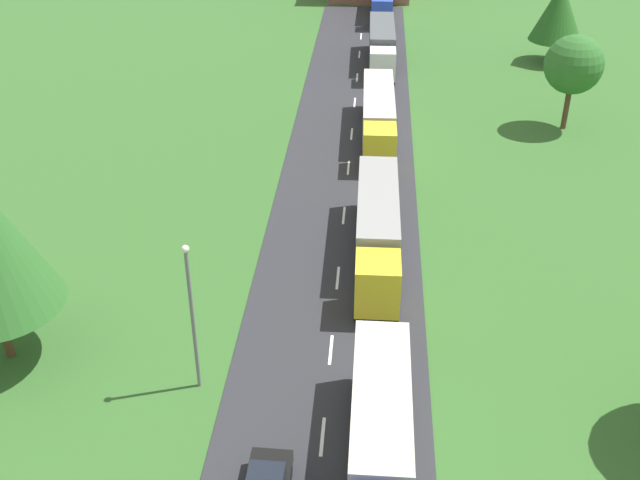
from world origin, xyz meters
TOP-DOWN VIEW (x-y plane):
  - road at (0.00, 24.50)m, footprint 10.00×140.00m
  - lane_marking_centre at (0.00, 22.03)m, footprint 0.16×121.98m
  - truck_lead at (2.55, 16.91)m, footprint 2.51×11.95m
  - truck_second at (2.25, 34.07)m, footprint 2.61×13.90m
  - truck_third at (2.16, 52.42)m, footprint 2.75×14.53m
  - truck_fourth at (2.33, 71.28)m, footprint 2.70×13.17m
  - lamppost_second at (-6.26, 21.75)m, footprint 0.36×0.36m
  - tree_maple at (19.95, 73.52)m, footprint 5.34×5.34m
  - tree_pine at (17.80, 55.81)m, footprint 4.79×4.79m

SIDE VIEW (x-z plane):
  - road at x=0.00m, z-range 0.00..0.06m
  - lane_marking_centre at x=0.00m, z-range 0.06..0.07m
  - truck_third at x=2.16m, z-range 0.35..3.80m
  - truck_lead at x=2.55m, z-range 0.35..3.89m
  - truck_second at x=2.25m, z-range 0.33..4.04m
  - truck_fourth at x=2.33m, z-range 0.31..4.06m
  - lamppost_second at x=-6.26m, z-range 0.48..8.52m
  - tree_maple at x=19.95m, z-range 1.16..9.37m
  - tree_pine at x=17.80m, z-range 1.54..9.46m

